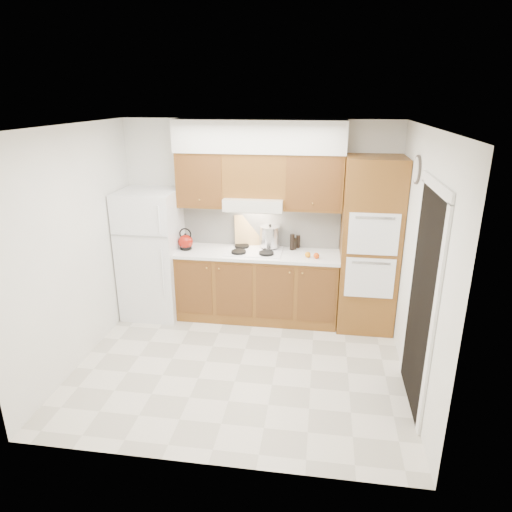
{
  "coord_description": "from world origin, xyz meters",
  "views": [
    {
      "loc": [
        0.82,
        -4.38,
        2.88
      ],
      "look_at": [
        0.11,
        0.45,
        1.15
      ],
      "focal_mm": 32.0,
      "sensor_mm": 36.0,
      "label": 1
    }
  ],
  "objects_px": {
    "fridge": "(152,254)",
    "oven_cabinet": "(369,246)",
    "stock_pot": "(270,237)",
    "kettle": "(186,242)"
  },
  "relations": [
    {
      "from": "oven_cabinet",
      "to": "stock_pot",
      "type": "relative_size",
      "value": 8.14
    },
    {
      "from": "oven_cabinet",
      "to": "stock_pot",
      "type": "bearing_deg",
      "value": 171.61
    },
    {
      "from": "oven_cabinet",
      "to": "kettle",
      "type": "relative_size",
      "value": 11.35
    },
    {
      "from": "fridge",
      "to": "oven_cabinet",
      "type": "relative_size",
      "value": 0.78
    },
    {
      "from": "fridge",
      "to": "stock_pot",
      "type": "height_order",
      "value": "fridge"
    },
    {
      "from": "kettle",
      "to": "fridge",
      "type": "bearing_deg",
      "value": 163.44
    },
    {
      "from": "fridge",
      "to": "kettle",
      "type": "height_order",
      "value": "fridge"
    },
    {
      "from": "fridge",
      "to": "oven_cabinet",
      "type": "xyz_separation_m",
      "value": [
        2.85,
        0.03,
        0.24
      ]
    },
    {
      "from": "oven_cabinet",
      "to": "stock_pot",
      "type": "height_order",
      "value": "oven_cabinet"
    },
    {
      "from": "fridge",
      "to": "kettle",
      "type": "xyz_separation_m",
      "value": [
        0.47,
        0.02,
        0.19
      ]
    }
  ]
}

